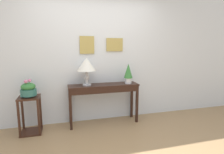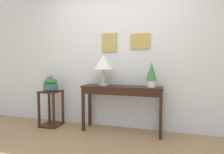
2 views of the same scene
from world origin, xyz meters
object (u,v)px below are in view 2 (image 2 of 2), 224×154
object	(u,v)px
pedestal_stand_left	(51,108)
planter_bowl_wide	(51,84)
console_table	(121,93)
potted_plant_on_console	(151,74)
table_lamp	(103,63)

from	to	relation	value
pedestal_stand_left	planter_bowl_wide	distance (m)	0.46
console_table	pedestal_stand_left	bearing A→B (deg)	-177.88
potted_plant_on_console	planter_bowl_wide	distance (m)	1.85
potted_plant_on_console	console_table	bearing A→B (deg)	178.07
console_table	pedestal_stand_left	world-z (taller)	console_table
table_lamp	pedestal_stand_left	size ratio (longest dim) A/B	0.79
console_table	planter_bowl_wide	xyz separation A→B (m)	(-1.34, -0.05, 0.12)
table_lamp	console_table	bearing A→B (deg)	-3.98
console_table	potted_plant_on_console	distance (m)	0.60
console_table	potted_plant_on_console	size ratio (longest dim) A/B	3.43
table_lamp	potted_plant_on_console	bearing A→B (deg)	-2.74
console_table	table_lamp	distance (m)	0.60
pedestal_stand_left	table_lamp	bearing A→B (deg)	4.07
table_lamp	potted_plant_on_console	size ratio (longest dim) A/B	1.33
console_table	planter_bowl_wide	size ratio (longest dim) A/B	4.40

